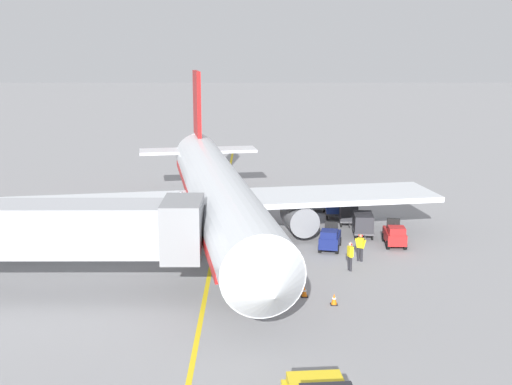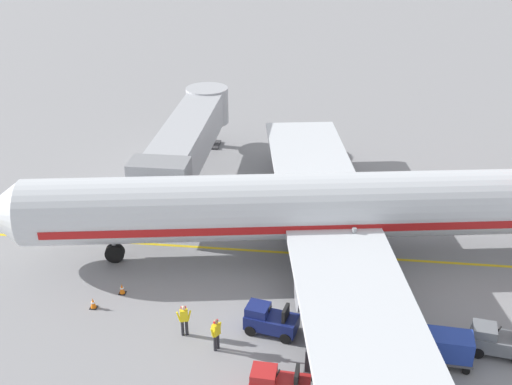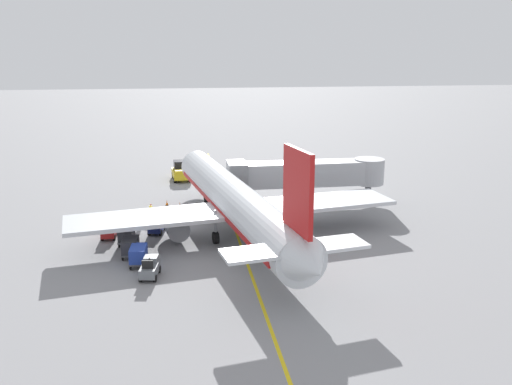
% 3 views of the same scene
% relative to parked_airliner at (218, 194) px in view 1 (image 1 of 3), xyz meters
% --- Properties ---
extents(ground_plane, '(400.00, 400.00, 0.00)m').
position_rel_parked_airliner_xyz_m(ground_plane, '(0.16, 1.34, -3.19)').
color(ground_plane, gray).
extents(gate_lead_in_line, '(0.24, 80.00, 0.01)m').
position_rel_parked_airliner_xyz_m(gate_lead_in_line, '(0.16, 1.34, -3.18)').
color(gate_lead_in_line, gold).
rests_on(gate_lead_in_line, ground).
extents(parked_airliner, '(30.45, 37.24, 10.63)m').
position_rel_parked_airliner_xyz_m(parked_airliner, '(0.00, 0.00, 0.00)').
color(parked_airliner, silver).
rests_on(parked_airliner, ground).
extents(jet_bridge, '(17.61, 3.50, 4.98)m').
position_rel_parked_airliner_xyz_m(jet_bridge, '(9.06, 9.29, 0.27)').
color(jet_bridge, '#A8AAAF').
rests_on(jet_bridge, ground).
extents(baggage_tug_lead, '(1.39, 2.56, 1.62)m').
position_rel_parked_airliner_xyz_m(baggage_tug_lead, '(-11.49, 1.12, -2.47)').
color(baggage_tug_lead, '#B21E1E').
rests_on(baggage_tug_lead, ground).
extents(baggage_tug_trailing, '(1.74, 2.70, 1.62)m').
position_rel_parked_airliner_xyz_m(baggage_tug_trailing, '(-7.20, 1.89, -2.47)').
color(baggage_tug_trailing, navy).
rests_on(baggage_tug_trailing, ground).
extents(baggage_tug_spare, '(1.62, 2.66, 1.62)m').
position_rel_parked_airliner_xyz_m(baggage_tug_spare, '(-7.48, -8.59, -2.47)').
color(baggage_tug_spare, slate).
rests_on(baggage_tug_spare, ground).
extents(baggage_cart_front, '(1.46, 2.94, 1.58)m').
position_rel_parked_airliner_xyz_m(baggage_cart_front, '(-9.78, -1.03, -2.24)').
color(baggage_cart_front, '#4C4C51').
rests_on(baggage_cart_front, ground).
extents(baggage_cart_second_in_train, '(1.46, 2.94, 1.58)m').
position_rel_parked_airliner_xyz_m(baggage_cart_second_in_train, '(-9.23, -4.16, -2.24)').
color(baggage_cart_second_in_train, '#4C4C51').
rests_on(baggage_cart_second_in_train, ground).
extents(baggage_cart_third_in_train, '(1.46, 2.94, 1.58)m').
position_rel_parked_airliner_xyz_m(baggage_cart_third_in_train, '(-8.46, -6.24, -2.24)').
color(baggage_cart_third_in_train, '#4C4C51').
rests_on(baggage_cart_third_in_train, ground).
extents(ground_crew_wing_walker, '(0.34, 0.72, 1.69)m').
position_rel_parked_airliner_xyz_m(ground_crew_wing_walker, '(-7.89, 5.91, -2.23)').
color(ground_crew_wing_walker, '#232328').
rests_on(ground_crew_wing_walker, ground).
extents(ground_crew_loader, '(0.66, 0.46, 1.69)m').
position_rel_parked_airliner_xyz_m(ground_crew_loader, '(-8.75, 4.21, -2.23)').
color(ground_crew_loader, '#232328').
rests_on(ground_crew_loader, ground).
extents(safety_cone_nose_left, '(0.36, 0.36, 0.59)m').
position_rel_parked_airliner_xyz_m(safety_cone_nose_left, '(-6.36, 11.02, -2.90)').
color(safety_cone_nose_left, black).
rests_on(safety_cone_nose_left, ground).
extents(safety_cone_nose_right, '(0.36, 0.36, 0.59)m').
position_rel_parked_airliner_xyz_m(safety_cone_nose_right, '(-4.96, 9.95, -2.90)').
color(safety_cone_nose_right, black).
rests_on(safety_cone_nose_right, ground).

